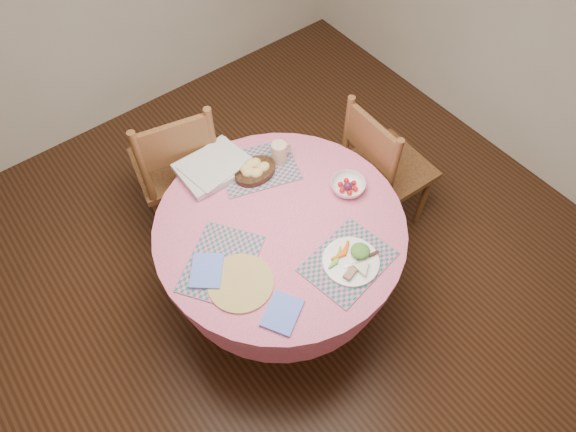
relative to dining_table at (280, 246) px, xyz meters
The scene contains 16 objects.
ground 0.56m from the dining_table, ahead, with size 4.00×4.00×0.00m, color #331C0F.
room_envelope 1.16m from the dining_table, ahead, with size 4.01×4.01×2.71m.
dining_table is the anchor object (origin of this frame).
chair_right 0.82m from the dining_table, ahead, with size 0.46×0.48×0.99m.
chair_back 0.83m from the dining_table, 99.23° to the left, with size 0.56×0.55×1.03m.
placemat_front 0.43m from the dining_table, 71.09° to the right, with size 0.40×0.30×0.01m, color #126752.
placemat_left 0.40m from the dining_table, behind, with size 0.40×0.30×0.01m, color #126752.
placemat_back 0.43m from the dining_table, 70.18° to the left, with size 0.40×0.30×0.01m, color #126752.
wicker_trivet 0.42m from the dining_table, 156.20° to the right, with size 0.30×0.30×0.01m, color #A98D49.
napkin_near 0.51m from the dining_table, 126.03° to the right, with size 0.18×0.14×0.01m, color #5772E0.
napkin_far 0.47m from the dining_table, behind, with size 0.18×0.14×0.01m, color #5772E0.
dinner_plate 0.46m from the dining_table, 70.13° to the right, with size 0.26×0.26×0.05m.
bread_bowl 0.42m from the dining_table, 74.99° to the left, with size 0.23×0.23×0.08m.
latte_mug 0.49m from the dining_table, 52.87° to the left, with size 0.12×0.08×0.12m.
fruit_bowl 0.46m from the dining_table, ahead, with size 0.23×0.23×0.05m.
newspaper_stack 0.54m from the dining_table, 97.90° to the left, with size 0.37×0.29×0.04m.
Camera 1 is at (-0.83, -1.13, 2.81)m, focal length 32.00 mm.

